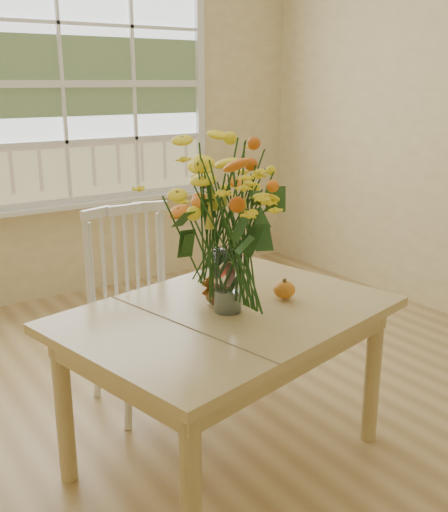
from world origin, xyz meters
TOP-DOWN VIEW (x-y plane):
  - floor at (0.00, 0.00)m, footprint 4.00×4.50m
  - wall_back at (0.00, 2.25)m, footprint 4.00×0.02m
  - window at (0.00, 2.21)m, footprint 2.42×0.12m
  - dining_table at (-0.23, -0.16)m, footprint 1.44×1.16m
  - windsor_chair at (-0.30, 0.54)m, footprint 0.45×0.43m
  - flower_vase at (-0.23, -0.17)m, footprint 0.53×0.53m
  - pumpkin at (0.04, -0.19)m, footprint 0.09×0.09m
  - turkey_figurine at (-0.24, -0.09)m, footprint 0.10×0.08m
  - dark_gourd at (-0.13, 0.01)m, footprint 0.13×0.07m

SIDE VIEW (x-z plane):
  - floor at x=0.00m, z-range -0.01..0.00m
  - windsor_chair at x=-0.30m, z-range 0.06..1.02m
  - dining_table at x=-0.23m, z-range 0.25..0.94m
  - dark_gourd at x=-0.13m, z-range 0.69..0.75m
  - pumpkin at x=0.04m, z-range 0.69..0.76m
  - turkey_figurine at x=-0.24m, z-range 0.67..0.79m
  - flower_vase at x=-0.23m, z-range 0.75..1.38m
  - wall_back at x=0.00m, z-range 0.00..2.70m
  - window at x=0.00m, z-range 0.66..2.40m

